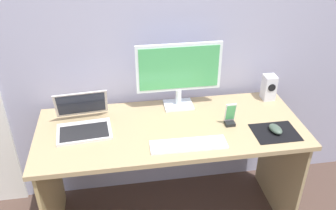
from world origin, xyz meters
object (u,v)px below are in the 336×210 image
(mouse, at_px, (276,129))
(phone_in_dock, at_px, (230,117))
(laptop, at_px, (83,122))
(keyboard_external, at_px, (189,145))
(speaker_right, at_px, (269,87))
(monitor, at_px, (179,72))

(mouse, relative_size, phone_in_dock, 0.72)
(laptop, bearing_deg, keyboard_external, -24.37)
(speaker_right, bearing_deg, monitor, -179.99)
(monitor, xyz_separation_m, speaker_right, (0.59, 0.00, -0.16))
(mouse, bearing_deg, speaker_right, 65.54)
(laptop, xyz_separation_m, mouse, (1.07, -0.21, -0.02))
(laptop, xyz_separation_m, phone_in_dock, (0.84, -0.09, 0.01))
(speaker_right, height_order, laptop, laptop)
(monitor, relative_size, mouse, 5.18)
(speaker_right, relative_size, keyboard_external, 0.40)
(speaker_right, distance_m, keyboard_external, 0.75)
(speaker_right, distance_m, mouse, 0.39)
(mouse, bearing_deg, laptop, 160.29)
(laptop, bearing_deg, monitor, 15.54)
(speaker_right, distance_m, phone_in_dock, 0.42)
(keyboard_external, height_order, phone_in_dock, phone_in_dock)
(speaker_right, distance_m, laptop, 1.19)
(mouse, bearing_deg, monitor, 134.16)
(speaker_right, bearing_deg, phone_in_dock, -143.03)
(keyboard_external, height_order, mouse, mouse)
(monitor, xyz_separation_m, mouse, (0.49, -0.37, -0.22))
(laptop, height_order, phone_in_dock, laptop)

